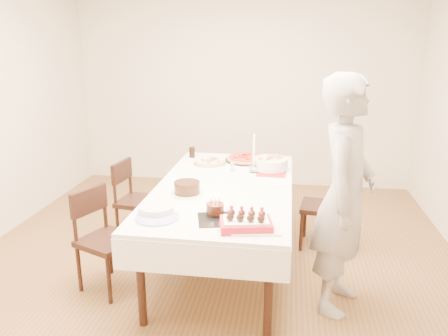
# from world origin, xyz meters

# --- Properties ---
(floor) EXTENTS (5.00, 5.00, 0.00)m
(floor) POSITION_xyz_m (0.00, 0.00, 0.00)
(floor) COLOR brown
(floor) RESTS_ON ground
(wall_back) EXTENTS (4.50, 0.04, 2.70)m
(wall_back) POSITION_xyz_m (0.00, 2.50, 1.35)
(wall_back) COLOR beige
(wall_back) RESTS_ON floor
(wall_front) EXTENTS (4.50, 0.04, 2.70)m
(wall_front) POSITION_xyz_m (0.00, -2.50, 1.35)
(wall_front) COLOR beige
(wall_front) RESTS_ON floor
(dining_table) EXTENTS (1.59, 2.34, 0.75)m
(dining_table) POSITION_xyz_m (0.10, 0.12, 0.38)
(dining_table) COLOR silver
(dining_table) RESTS_ON floor
(chair_right_savory) EXTENTS (0.46, 0.46, 0.81)m
(chair_right_savory) POSITION_xyz_m (0.97, 0.63, 0.40)
(chair_right_savory) COLOR black
(chair_right_savory) RESTS_ON floor
(chair_left_savory) EXTENTS (0.47, 0.47, 0.82)m
(chair_left_savory) POSITION_xyz_m (-0.80, 0.51, 0.41)
(chair_left_savory) COLOR black
(chair_left_savory) RESTS_ON floor
(chair_left_dessert) EXTENTS (0.56, 0.56, 0.83)m
(chair_left_dessert) POSITION_xyz_m (-0.75, -0.39, 0.41)
(chair_left_dessert) COLOR black
(chair_left_dessert) RESTS_ON floor
(person) EXTENTS (0.59, 0.73, 1.74)m
(person) POSITION_xyz_m (1.05, -0.35, 0.87)
(person) COLOR #ABA6A1
(person) RESTS_ON floor
(pizza_white) EXTENTS (0.38, 0.38, 0.04)m
(pizza_white) POSITION_xyz_m (-0.13, 0.75, 0.77)
(pizza_white) COLOR beige
(pizza_white) RESTS_ON dining_table
(pizza_pepperoni) EXTENTS (0.46, 0.46, 0.04)m
(pizza_pepperoni) POSITION_xyz_m (0.21, 0.94, 0.77)
(pizza_pepperoni) COLOR red
(pizza_pepperoni) RESTS_ON dining_table
(red_placemat) EXTENTS (0.28, 0.28, 0.01)m
(red_placemat) POSITION_xyz_m (0.49, 0.54, 0.75)
(red_placemat) COLOR #B21E1E
(red_placemat) RESTS_ON dining_table
(pasta_bowl) EXTENTS (0.40, 0.40, 0.10)m
(pasta_bowl) POSITION_xyz_m (0.47, 0.65, 0.81)
(pasta_bowl) COLOR white
(pasta_bowl) RESTS_ON dining_table
(taper_candle) EXTENTS (0.09, 0.09, 0.37)m
(taper_candle) POSITION_xyz_m (0.32, 0.54, 0.93)
(taper_candle) COLOR white
(taper_candle) RESTS_ON dining_table
(shaker_pair) EXTENTS (0.08, 0.08, 0.09)m
(shaker_pair) POSITION_xyz_m (0.12, 0.56, 0.79)
(shaker_pair) COLOR white
(shaker_pair) RESTS_ON dining_table
(cola_glass) EXTENTS (0.08, 0.08, 0.11)m
(cola_glass) POSITION_xyz_m (-0.37, 0.98, 0.81)
(cola_glass) COLOR black
(cola_glass) RESTS_ON dining_table
(layer_cake) EXTENTS (0.34, 0.34, 0.11)m
(layer_cake) POSITION_xyz_m (-0.16, -0.14, 0.80)
(layer_cake) COLOR black
(layer_cake) RESTS_ON dining_table
(cake_board) EXTENTS (0.33, 0.33, 0.01)m
(cake_board) POSITION_xyz_m (0.17, -0.61, 0.75)
(cake_board) COLOR black
(cake_board) RESTS_ON dining_table
(birthday_cake) EXTENTS (0.14, 0.14, 0.14)m
(birthday_cake) POSITION_xyz_m (0.14, -0.53, 0.83)
(birthday_cake) COLOR #37190F
(birthday_cake) RESTS_ON dining_table
(strawberry_box) EXTENTS (0.37, 0.28, 0.08)m
(strawberry_box) POSITION_xyz_m (0.38, -0.73, 0.79)
(strawberry_box) COLOR #B21427
(strawberry_box) RESTS_ON dining_table
(box_lid) EXTENTS (0.35, 0.26, 0.03)m
(box_lid) POSITION_xyz_m (0.44, -0.74, 0.75)
(box_lid) COLOR beige
(box_lid) RESTS_ON dining_table
(plate_stack) EXTENTS (0.32, 0.32, 0.05)m
(plate_stack) POSITION_xyz_m (-0.29, -0.55, 0.78)
(plate_stack) COLOR white
(plate_stack) RESTS_ON dining_table
(china_plate) EXTENTS (0.40, 0.40, 0.01)m
(china_plate) POSITION_xyz_m (-0.25, -0.65, 0.76)
(china_plate) COLOR white
(china_plate) RESTS_ON dining_table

